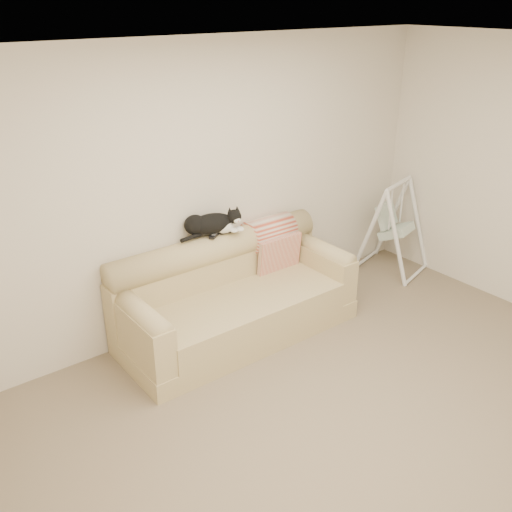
{
  "coord_description": "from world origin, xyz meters",
  "views": [
    {
      "loc": [
        -2.72,
        -2.16,
        2.88
      ],
      "look_at": [
        -0.08,
        1.27,
        0.9
      ],
      "focal_mm": 40.0,
      "sensor_mm": 36.0,
      "label": 1
    }
  ],
  "objects_px": {
    "remote_a": "(215,234)",
    "remote_b": "(228,231)",
    "sofa": "(233,297)",
    "tuxedo_cat": "(211,224)",
    "baby_swing": "(393,226)"
  },
  "relations": [
    {
      "from": "tuxedo_cat",
      "to": "baby_swing",
      "type": "bearing_deg",
      "value": -6.69
    },
    {
      "from": "remote_a",
      "to": "tuxedo_cat",
      "type": "relative_size",
      "value": 0.29
    },
    {
      "from": "remote_a",
      "to": "sofa",
      "type": "bearing_deg",
      "value": -84.58
    },
    {
      "from": "sofa",
      "to": "remote_a",
      "type": "bearing_deg",
      "value": 95.42
    },
    {
      "from": "remote_b",
      "to": "tuxedo_cat",
      "type": "xyz_separation_m",
      "value": [
        -0.16,
        0.03,
        0.1
      ]
    },
    {
      "from": "remote_a",
      "to": "baby_swing",
      "type": "bearing_deg",
      "value": -6.19
    },
    {
      "from": "tuxedo_cat",
      "to": "remote_b",
      "type": "bearing_deg",
      "value": -9.23
    },
    {
      "from": "sofa",
      "to": "baby_swing",
      "type": "height_order",
      "value": "baby_swing"
    },
    {
      "from": "remote_a",
      "to": "remote_b",
      "type": "bearing_deg",
      "value": -1.5
    },
    {
      "from": "sofa",
      "to": "tuxedo_cat",
      "type": "relative_size",
      "value": 3.56
    },
    {
      "from": "remote_b",
      "to": "baby_swing",
      "type": "distance_m",
      "value": 2.14
    },
    {
      "from": "sofa",
      "to": "remote_b",
      "type": "relative_size",
      "value": 12.73
    },
    {
      "from": "tuxedo_cat",
      "to": "baby_swing",
      "type": "xyz_separation_m",
      "value": [
        2.25,
        -0.26,
        -0.49
      ]
    },
    {
      "from": "remote_b",
      "to": "baby_swing",
      "type": "relative_size",
      "value": 0.16
    },
    {
      "from": "baby_swing",
      "to": "tuxedo_cat",
      "type": "bearing_deg",
      "value": 173.31
    }
  ]
}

